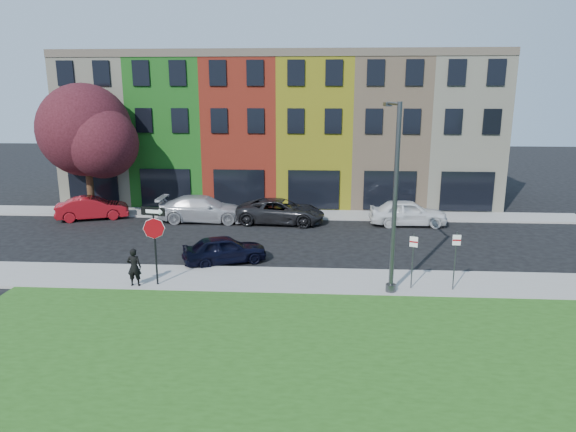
# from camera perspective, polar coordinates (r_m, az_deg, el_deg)

# --- Properties ---
(ground) EXTENTS (120.00, 120.00, 0.00)m
(ground) POSITION_cam_1_polar(r_m,az_deg,el_deg) (19.12, 2.14, -10.60)
(ground) COLOR black
(ground) RESTS_ON ground
(sidewalk_near) EXTENTS (40.00, 3.00, 0.12)m
(sidewalk_near) POSITION_cam_1_polar(r_m,az_deg,el_deg) (21.92, 7.62, -7.28)
(sidewalk_near) COLOR gray
(sidewalk_near) RESTS_ON ground
(sidewalk_far) EXTENTS (40.00, 2.40, 0.12)m
(sidewalk_far) POSITION_cam_1_polar(r_m,az_deg,el_deg) (33.52, -2.33, 0.22)
(sidewalk_far) COLOR gray
(sidewalk_far) RESTS_ON ground
(rowhouse_block) EXTENTS (30.00, 10.12, 10.00)m
(rowhouse_block) POSITION_cam_1_polar(r_m,az_deg,el_deg) (38.82, -0.72, 9.45)
(rowhouse_block) COLOR #BCB89C
(rowhouse_block) RESTS_ON ground
(stop_sign) EXTENTS (1.04, 0.24, 3.26)m
(stop_sign) POSITION_cam_1_polar(r_m,az_deg,el_deg) (21.30, -14.65, -1.51)
(stop_sign) COLOR black
(stop_sign) RESTS_ON sidewalk_near
(man) EXTENTS (0.60, 0.42, 1.58)m
(man) POSITION_cam_1_polar(r_m,az_deg,el_deg) (21.85, -16.72, -5.46)
(man) COLOR black
(man) RESTS_ON sidewalk_near
(sedan_near) EXTENTS (4.38, 5.02, 1.32)m
(sedan_near) POSITION_cam_1_polar(r_m,az_deg,el_deg) (24.23, -7.06, -3.70)
(sedan_near) COLOR black
(sedan_near) RESTS_ON ground
(parked_car_red) EXTENTS (4.36, 5.33, 1.43)m
(parked_car_red) POSITION_cam_1_polar(r_m,az_deg,el_deg) (34.54, -20.90, 0.84)
(parked_car_red) COLOR maroon
(parked_car_red) RESTS_ON ground
(parked_car_silver) EXTENTS (2.33, 5.51, 1.59)m
(parked_car_silver) POSITION_cam_1_polar(r_m,az_deg,el_deg) (32.13, -9.41, 0.80)
(parked_car_silver) COLOR #A5A5AA
(parked_car_silver) RESTS_ON ground
(parked_car_dark) EXTENTS (3.26, 5.71, 1.48)m
(parked_car_dark) POSITION_cam_1_polar(r_m,az_deg,el_deg) (31.29, -0.82, 0.54)
(parked_car_dark) COLOR black
(parked_car_dark) RESTS_ON ground
(parked_car_white) EXTENTS (2.09, 4.68, 1.56)m
(parked_car_white) POSITION_cam_1_polar(r_m,az_deg,el_deg) (31.61, 13.19, 0.38)
(parked_car_white) COLOR white
(parked_car_white) RESTS_ON ground
(street_lamp) EXTENTS (0.52, 2.58, 7.38)m
(street_lamp) POSITION_cam_1_polar(r_m,az_deg,el_deg) (20.16, 11.67, 1.91)
(street_lamp) COLOR #414245
(street_lamp) RESTS_ON sidewalk_near
(parking_sign_a) EXTENTS (0.30, 0.15, 2.27)m
(parking_sign_a) POSITION_cam_1_polar(r_m,az_deg,el_deg) (21.08, 13.71, -4.20)
(parking_sign_a) COLOR #414245
(parking_sign_a) RESTS_ON sidewalk_near
(parking_sign_b) EXTENTS (0.32, 0.08, 2.41)m
(parking_sign_b) POSITION_cam_1_polar(r_m,az_deg,el_deg) (21.33, 18.11, -4.06)
(parking_sign_b) COLOR #414245
(parking_sign_b) RESTS_ON sidewalk_near
(tree_purple) EXTENTS (6.91, 6.05, 8.26)m
(tree_purple) POSITION_cam_1_polar(r_m,az_deg,el_deg) (34.97, -21.41, 8.65)
(tree_purple) COLOR black
(tree_purple) RESTS_ON sidewalk_far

